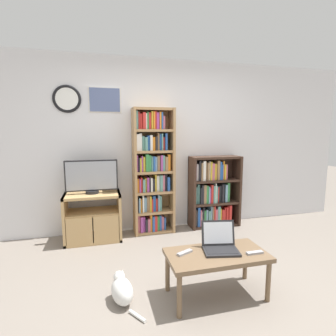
{
  "coord_description": "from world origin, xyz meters",
  "views": [
    {
      "loc": [
        -0.87,
        -2.13,
        1.53
      ],
      "look_at": [
        -0.06,
        1.0,
        1.07
      ],
      "focal_mm": 28.0,
      "sensor_mm": 36.0,
      "label": 1
    }
  ],
  "objects_px": {
    "television": "(92,177)",
    "remote_far_from_laptop": "(255,253)",
    "bookshelf_short": "(212,193)",
    "coffee_table": "(217,258)",
    "remote_near_laptop": "(185,253)",
    "cat": "(122,290)",
    "laptop": "(220,243)",
    "tv_stand": "(93,217)",
    "bookshelf_tall": "(152,172)"
  },
  "relations": [
    {
      "from": "coffee_table",
      "to": "remote_near_laptop",
      "type": "height_order",
      "value": "remote_near_laptop"
    },
    {
      "from": "bookshelf_tall",
      "to": "coffee_table",
      "type": "bearing_deg",
      "value": -81.34
    },
    {
      "from": "tv_stand",
      "to": "bookshelf_tall",
      "type": "height_order",
      "value": "bookshelf_tall"
    },
    {
      "from": "television",
      "to": "cat",
      "type": "bearing_deg",
      "value": -79.84
    },
    {
      "from": "tv_stand",
      "to": "cat",
      "type": "bearing_deg",
      "value": -79.57
    },
    {
      "from": "remote_near_laptop",
      "to": "bookshelf_short",
      "type": "bearing_deg",
      "value": -55.92
    },
    {
      "from": "television",
      "to": "coffee_table",
      "type": "bearing_deg",
      "value": -55.39
    },
    {
      "from": "coffee_table",
      "to": "laptop",
      "type": "xyz_separation_m",
      "value": [
        0.06,
        0.06,
        0.11
      ]
    },
    {
      "from": "laptop",
      "to": "cat",
      "type": "relative_size",
      "value": 0.76
    },
    {
      "from": "tv_stand",
      "to": "laptop",
      "type": "xyz_separation_m",
      "value": [
        1.19,
        -1.55,
        0.15
      ]
    },
    {
      "from": "bookshelf_short",
      "to": "coffee_table",
      "type": "bearing_deg",
      "value": -112.5
    },
    {
      "from": "coffee_table",
      "to": "remote_far_from_laptop",
      "type": "xyz_separation_m",
      "value": [
        0.33,
        -0.1,
        0.06
      ]
    },
    {
      "from": "bookshelf_tall",
      "to": "cat",
      "type": "xyz_separation_m",
      "value": [
        -0.6,
        -1.59,
        -0.81
      ]
    },
    {
      "from": "tv_stand",
      "to": "laptop",
      "type": "bearing_deg",
      "value": -52.53
    },
    {
      "from": "tv_stand",
      "to": "television",
      "type": "xyz_separation_m",
      "value": [
        0.0,
        0.02,
        0.57
      ]
    },
    {
      "from": "coffee_table",
      "to": "laptop",
      "type": "relative_size",
      "value": 2.52
    },
    {
      "from": "bookshelf_short",
      "to": "remote_near_laptop",
      "type": "xyz_separation_m",
      "value": [
        -1.0,
        -1.67,
        -0.11
      ]
    },
    {
      "from": "coffee_table",
      "to": "remote_near_laptop",
      "type": "distance_m",
      "value": 0.3
    },
    {
      "from": "television",
      "to": "bookshelf_tall",
      "type": "bearing_deg",
      "value": 5.94
    },
    {
      "from": "tv_stand",
      "to": "television",
      "type": "relative_size",
      "value": 1.09
    },
    {
      "from": "remote_near_laptop",
      "to": "cat",
      "type": "xyz_separation_m",
      "value": [
        -0.57,
        0.07,
        -0.31
      ]
    },
    {
      "from": "remote_far_from_laptop",
      "to": "coffee_table",
      "type": "bearing_deg",
      "value": 73.12
    },
    {
      "from": "bookshelf_short",
      "to": "remote_near_laptop",
      "type": "bearing_deg",
      "value": -121.1
    },
    {
      "from": "bookshelf_tall",
      "to": "laptop",
      "type": "xyz_separation_m",
      "value": [
        0.32,
        -1.66,
        -0.44
      ]
    },
    {
      "from": "bookshelf_short",
      "to": "cat",
      "type": "height_order",
      "value": "bookshelf_short"
    },
    {
      "from": "bookshelf_short",
      "to": "laptop",
      "type": "bearing_deg",
      "value": -111.61
    },
    {
      "from": "remote_near_laptop",
      "to": "remote_far_from_laptop",
      "type": "height_order",
      "value": "same"
    },
    {
      "from": "television",
      "to": "remote_far_from_laptop",
      "type": "bearing_deg",
      "value": -49.99
    },
    {
      "from": "cat",
      "to": "laptop",
      "type": "bearing_deg",
      "value": -16.15
    },
    {
      "from": "laptop",
      "to": "cat",
      "type": "bearing_deg",
      "value": -172.98
    },
    {
      "from": "bookshelf_tall",
      "to": "coffee_table",
      "type": "distance_m",
      "value": 1.83
    },
    {
      "from": "television",
      "to": "laptop",
      "type": "xyz_separation_m",
      "value": [
        1.18,
        -1.57,
        -0.42
      ]
    },
    {
      "from": "remote_far_from_laptop",
      "to": "cat",
      "type": "relative_size",
      "value": 0.33
    },
    {
      "from": "remote_near_laptop",
      "to": "cat",
      "type": "distance_m",
      "value": 0.65
    },
    {
      "from": "coffee_table",
      "to": "remote_far_from_laptop",
      "type": "bearing_deg",
      "value": -17.01
    },
    {
      "from": "tv_stand",
      "to": "television",
      "type": "bearing_deg",
      "value": 83.19
    },
    {
      "from": "remote_far_from_laptop",
      "to": "television",
      "type": "bearing_deg",
      "value": 40.13
    },
    {
      "from": "television",
      "to": "remote_far_from_laptop",
      "type": "height_order",
      "value": "television"
    },
    {
      "from": "tv_stand",
      "to": "bookshelf_short",
      "type": "bearing_deg",
      "value": 3.69
    },
    {
      "from": "laptop",
      "to": "remote_near_laptop",
      "type": "relative_size",
      "value": 2.23
    },
    {
      "from": "tv_stand",
      "to": "cat",
      "type": "relative_size",
      "value": 1.59
    },
    {
      "from": "bookshelf_short",
      "to": "coffee_table",
      "type": "xyz_separation_m",
      "value": [
        -0.72,
        -1.73,
        -0.17
      ]
    },
    {
      "from": "television",
      "to": "bookshelf_short",
      "type": "height_order",
      "value": "television"
    },
    {
      "from": "remote_near_laptop",
      "to": "cat",
      "type": "bearing_deg",
      "value": 58.6
    },
    {
      "from": "coffee_table",
      "to": "bookshelf_tall",
      "type": "bearing_deg",
      "value": 98.66
    },
    {
      "from": "bookshelf_short",
      "to": "remote_far_from_laptop",
      "type": "distance_m",
      "value": 1.87
    },
    {
      "from": "television",
      "to": "laptop",
      "type": "height_order",
      "value": "television"
    },
    {
      "from": "bookshelf_tall",
      "to": "bookshelf_short",
      "type": "distance_m",
      "value": 1.05
    },
    {
      "from": "remote_far_from_laptop",
      "to": "cat",
      "type": "xyz_separation_m",
      "value": [
        -1.19,
        0.23,
        -0.31
      ]
    },
    {
      "from": "television",
      "to": "bookshelf_short",
      "type": "distance_m",
      "value": 1.88
    }
  ]
}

